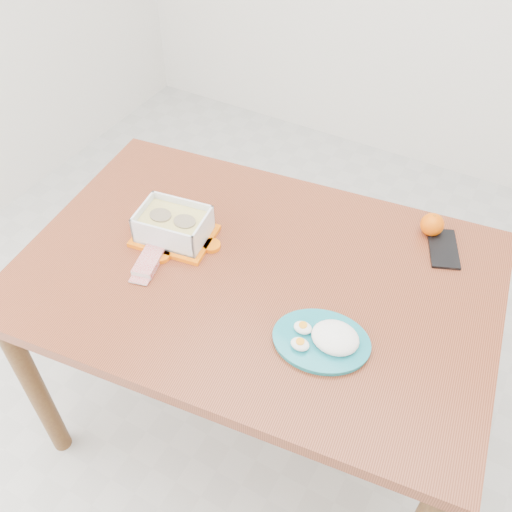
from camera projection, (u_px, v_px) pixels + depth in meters
The scene contains 7 objects.
ground at pixel (282, 415), 2.06m from camera, with size 3.50×3.50×0.00m, color #B7B7B2.
dining_table at pixel (256, 294), 1.60m from camera, with size 1.37×0.99×0.75m.
food_container at pixel (173, 226), 1.60m from camera, with size 0.24×0.20×0.09m.
orange_fruit at pixel (432, 224), 1.62m from camera, with size 0.07×0.07×0.07m, color orange.
rice_plate at pixel (326, 339), 1.35m from camera, with size 0.28×0.28×0.06m.
candy_bar at pixel (157, 248), 1.59m from camera, with size 0.22×0.06×0.02m, color #BA090F.
smartphone at pixel (443, 248), 1.59m from camera, with size 0.08×0.15×0.01m, color black.
Camera 1 is at (0.42, -0.95, 1.87)m, focal length 40.00 mm.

